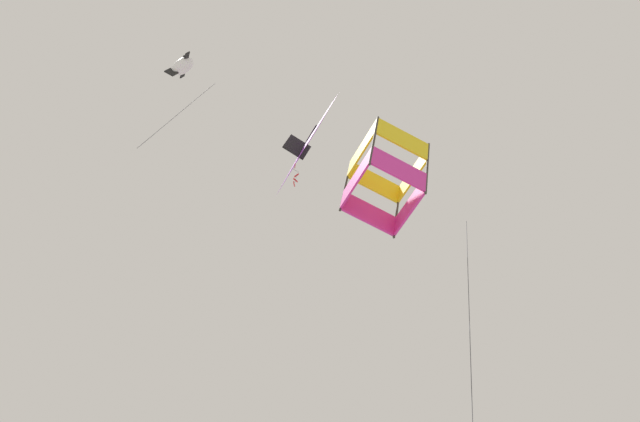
{
  "coord_description": "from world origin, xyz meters",
  "views": [
    {
      "loc": [
        -19.29,
        -4.1,
        5.56
      ],
      "look_at": [
        -5.74,
        -2.64,
        23.03
      ],
      "focal_mm": 43.83,
      "sensor_mm": 36.0,
      "label": 1
    }
  ],
  "objects": [
    {
      "name": "kite_delta_upper_right",
      "position": [
        -5.45,
        -2.06,
        26.91
      ],
      "size": [
        3.05,
        2.33,
        3.14
      ],
      "rotation": [
        0.29,
        0.0,
        0.59
      ],
      "color": "purple"
    },
    {
      "name": "kite_box_near_left",
      "position": [
        -8.58,
        -4.51,
        20.49
      ],
      "size": [
        3.08,
        2.89,
        10.15
      ],
      "rotation": [
        0.16,
        0.0,
        0.57
      ],
      "color": "yellow"
    },
    {
      "name": "kite_fish_far_centre",
      "position": [
        -7.43,
        1.89,
        29.51
      ],
      "size": [
        2.08,
        1.66,
        8.1
      ],
      "rotation": [
        0.46,
        0.0,
        0.41
      ],
      "color": "white"
    }
  ]
}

